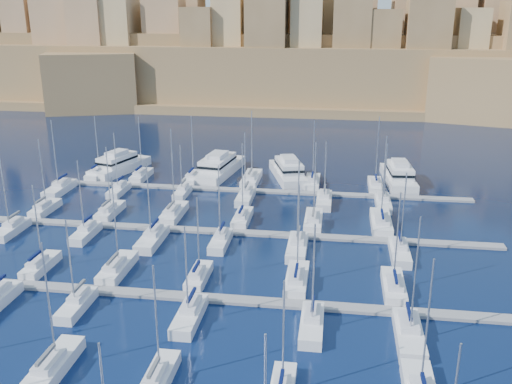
% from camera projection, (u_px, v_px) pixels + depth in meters
% --- Properties ---
extents(ground, '(600.00, 600.00, 0.00)m').
position_uv_depth(ground, '(221.00, 259.00, 82.81)').
color(ground, black).
rests_on(ground, ground).
extents(pontoon_mid_near, '(84.00, 2.00, 0.40)m').
position_uv_depth(pontoon_mid_near, '(201.00, 298.00, 71.46)').
color(pontoon_mid_near, slate).
rests_on(pontoon_mid_near, ground).
extents(pontoon_mid_far, '(84.00, 2.00, 0.40)m').
position_uv_depth(pontoon_mid_far, '(233.00, 232.00, 92.16)').
color(pontoon_mid_far, slate).
rests_on(pontoon_mid_far, ground).
extents(pontoon_far, '(84.00, 2.00, 0.40)m').
position_uv_depth(pontoon_far, '(253.00, 191.00, 112.85)').
color(pontoon_far, slate).
rests_on(pontoon_far, ground).
extents(sailboat_2, '(2.67, 8.91, 14.12)m').
position_uv_depth(sailboat_2, '(54.00, 365.00, 57.15)').
color(sailboat_2, silver).
rests_on(sailboat_2, ground).
extents(sailboat_3, '(2.37, 7.89, 12.78)m').
position_uv_depth(sailboat_3, '(158.00, 378.00, 55.19)').
color(sailboat_3, silver).
rests_on(sailboat_3, ground).
extents(sailboat_13, '(2.38, 7.94, 12.54)m').
position_uv_depth(sailboat_13, '(40.00, 265.00, 79.15)').
color(sailboat_13, silver).
rests_on(sailboat_13, ground).
extents(sailboat_14, '(2.80, 9.32, 13.97)m').
position_uv_depth(sailboat_14, '(117.00, 268.00, 78.30)').
color(sailboat_14, silver).
rests_on(sailboat_14, ground).
extents(sailboat_15, '(2.31, 7.71, 11.93)m').
position_uv_depth(sailboat_15, '(199.00, 276.00, 75.98)').
color(sailboat_15, silver).
rests_on(sailboat_15, ground).
extents(sailboat_16, '(2.80, 9.34, 13.97)m').
position_uv_depth(sailboat_16, '(297.00, 280.00, 74.95)').
color(sailboat_16, silver).
rests_on(sailboat_16, ground).
extents(sailboat_17, '(2.73, 9.11, 13.60)m').
position_uv_depth(sailboat_17, '(394.00, 287.00, 73.15)').
color(sailboat_17, silver).
rests_on(sailboat_17, ground).
extents(sailboat_20, '(2.29, 7.63, 12.15)m').
position_uv_depth(sailboat_20, '(77.00, 304.00, 68.81)').
color(sailboat_20, silver).
rests_on(sailboat_20, ground).
extents(sailboat_21, '(2.61, 8.71, 12.35)m').
position_uv_depth(sailboat_21, '(190.00, 315.00, 66.39)').
color(sailboat_21, silver).
rests_on(sailboat_21, ground).
extents(sailboat_22, '(2.57, 8.55, 13.42)m').
position_uv_depth(sailboat_22, '(312.00, 324.00, 64.52)').
color(sailboat_22, silver).
rests_on(sailboat_22, ground).
extents(sailboat_23, '(2.88, 9.60, 15.02)m').
position_uv_depth(sailboat_23, '(409.00, 334.00, 62.58)').
color(sailboat_23, silver).
rests_on(sailboat_23, ground).
extents(sailboat_24, '(2.45, 8.15, 13.50)m').
position_uv_depth(sailboat_24, '(45.00, 208.00, 101.42)').
color(sailboat_24, silver).
rests_on(sailboat_24, ground).
extents(sailboat_25, '(2.60, 8.68, 12.47)m').
position_uv_depth(sailboat_25, '(110.00, 211.00, 100.03)').
color(sailboat_25, silver).
rests_on(sailboat_25, ground).
extents(sailboat_26, '(2.93, 9.77, 15.84)m').
position_uv_depth(sailboat_26, '(174.00, 213.00, 98.98)').
color(sailboat_26, silver).
rests_on(sailboat_26, ground).
extents(sailboat_27, '(2.57, 8.58, 13.89)m').
position_uv_depth(sailboat_27, '(242.00, 218.00, 96.78)').
color(sailboat_27, silver).
rests_on(sailboat_27, ground).
extents(sailboat_28, '(2.87, 9.57, 14.44)m').
position_uv_depth(sailboat_28, '(313.00, 221.00, 95.59)').
color(sailboat_28, silver).
rests_on(sailboat_28, ground).
extents(sailboat_29, '(3.26, 10.85, 15.62)m').
position_uv_depth(sailboat_29, '(381.00, 223.00, 94.66)').
color(sailboat_29, silver).
rests_on(sailboat_29, ground).
extents(sailboat_30, '(2.51, 8.36, 14.02)m').
position_uv_depth(sailboat_30, '(12.00, 229.00, 92.04)').
color(sailboat_30, silver).
rests_on(sailboat_30, ground).
extents(sailboat_31, '(2.39, 7.98, 13.02)m').
position_uv_depth(sailboat_31, '(86.00, 233.00, 90.51)').
color(sailboat_31, silver).
rests_on(sailboat_31, ground).
extents(sailboat_32, '(2.87, 9.57, 13.31)m').
position_uv_depth(sailboat_32, '(152.00, 238.00, 88.25)').
color(sailboat_32, silver).
rests_on(sailboat_32, ground).
extents(sailboat_33, '(2.46, 8.20, 13.19)m').
position_uv_depth(sailboat_33, '(221.00, 241.00, 87.43)').
color(sailboat_33, silver).
rests_on(sailboat_33, ground).
extents(sailboat_34, '(2.86, 9.53, 14.51)m').
position_uv_depth(sailboat_34, '(297.00, 247.00, 85.20)').
color(sailboat_34, silver).
rests_on(sailboat_34, ground).
extents(sailboat_35, '(2.69, 8.97, 13.29)m').
position_uv_depth(sailboat_35, '(399.00, 252.00, 83.43)').
color(sailboat_35, silver).
rests_on(sailboat_35, ground).
extents(sailboat_36, '(2.71, 9.04, 13.36)m').
position_uv_depth(sailboat_36, '(98.00, 174.00, 122.46)').
color(sailboat_36, silver).
rests_on(sailboat_36, ground).
extents(sailboat_37, '(2.60, 8.67, 13.60)m').
position_uv_depth(sailboat_37, '(141.00, 176.00, 120.98)').
color(sailboat_37, silver).
rests_on(sailboat_37, ground).
extents(sailboat_38, '(2.60, 8.65, 14.04)m').
position_uv_depth(sailboat_38, '(193.00, 178.00, 119.44)').
color(sailboat_38, silver).
rests_on(sailboat_38, ground).
extents(sailboat_39, '(3.22, 10.72, 15.19)m').
position_uv_depth(sailboat_39, '(251.00, 179.00, 118.72)').
color(sailboat_39, silver).
rests_on(sailboat_39, ground).
extents(sailboat_40, '(2.83, 9.43, 13.65)m').
position_uv_depth(sailboat_40, '(312.00, 182.00, 116.39)').
color(sailboat_40, silver).
rests_on(sailboat_40, ground).
extents(sailboat_41, '(2.69, 8.98, 14.87)m').
position_uv_depth(sailboat_41, '(375.00, 185.00, 114.47)').
color(sailboat_41, silver).
rests_on(sailboat_41, ground).
extents(sailboat_42, '(2.93, 9.77, 14.85)m').
position_uv_depth(sailboat_42, '(60.00, 188.00, 112.38)').
color(sailboat_42, silver).
rests_on(sailboat_42, ground).
extents(sailboat_43, '(2.34, 7.81, 12.52)m').
position_uv_depth(sailboat_43, '(119.00, 190.00, 111.69)').
color(sailboat_43, silver).
rests_on(sailboat_43, ground).
extents(sailboat_44, '(2.16, 7.19, 10.52)m').
position_uv_depth(sailboat_44, '(183.00, 192.00, 110.26)').
color(sailboat_44, silver).
rests_on(sailboat_44, ground).
extents(sailboat_45, '(2.73, 9.08, 13.46)m').
position_uv_depth(sailboat_45, '(246.00, 197.00, 107.66)').
color(sailboat_45, silver).
rests_on(sailboat_45, ground).
extents(sailboat_46, '(2.72, 9.07, 12.30)m').
position_uv_depth(sailboat_46, '(324.00, 200.00, 105.67)').
color(sailboat_46, silver).
rests_on(sailboat_46, ground).
extents(sailboat_47, '(2.66, 8.87, 12.26)m').
position_uv_depth(sailboat_47, '(383.00, 203.00, 104.30)').
color(sailboat_47, silver).
rests_on(sailboat_47, ground).
extents(motor_yacht_a, '(9.54, 17.35, 5.25)m').
position_uv_depth(motor_yacht_a, '(119.00, 165.00, 125.57)').
color(motor_yacht_a, silver).
rests_on(motor_yacht_a, ground).
extents(motor_yacht_b, '(8.64, 20.19, 5.25)m').
position_uv_depth(motor_yacht_b, '(218.00, 167.00, 123.88)').
color(motor_yacht_b, silver).
rests_on(motor_yacht_b, ground).
extents(motor_yacht_c, '(9.93, 18.05, 5.25)m').
position_uv_depth(motor_yacht_c, '(288.00, 171.00, 120.78)').
color(motor_yacht_c, silver).
rests_on(motor_yacht_c, ground).
extents(motor_yacht_d, '(6.49, 17.67, 5.25)m').
position_uv_depth(motor_yacht_d, '(399.00, 175.00, 117.68)').
color(motor_yacht_d, silver).
rests_on(motor_yacht_d, ground).
extents(fortified_city, '(460.00, 108.95, 59.52)m').
position_uv_depth(fortified_city, '(299.00, 60.00, 224.30)').
color(fortified_city, brown).
rests_on(fortified_city, ground).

